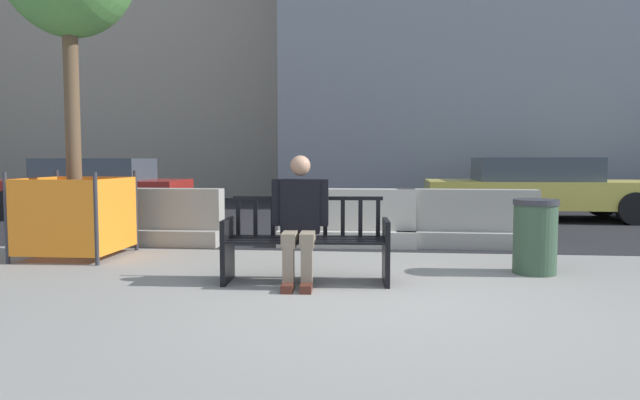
{
  "coord_description": "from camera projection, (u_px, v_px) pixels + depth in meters",
  "views": [
    {
      "loc": [
        -0.09,
        -5.09,
        1.28
      ],
      "look_at": [
        -0.78,
        2.19,
        0.75
      ],
      "focal_mm": 32.0,
      "sensor_mm": 36.0,
      "label": 1
    }
  ],
  "objects": [
    {
      "name": "car_taxi_near",
      "position": [
        540.0,
        188.0,
        11.98
      ],
      "size": [
        4.84,
        2.0,
        1.31
      ],
      "color": "#DBC64C",
      "rests_on": "ground"
    },
    {
      "name": "jersey_barrier_centre",
      "position": [
        347.0,
        223.0,
        8.38
      ],
      "size": [
        2.01,
        0.72,
        0.84
      ],
      "color": "#ADA89E",
      "rests_on": "ground"
    },
    {
      "name": "jersey_barrier_right",
      "position": [
        466.0,
        224.0,
        8.27
      ],
      "size": [
        2.03,
        0.76,
        0.84
      ],
      "color": "gray",
      "rests_on": "ground"
    },
    {
      "name": "jersey_barrier_left",
      "position": [
        157.0,
        222.0,
        8.52
      ],
      "size": [
        2.01,
        0.71,
        0.84
      ],
      "color": "gray",
      "rests_on": "ground"
    },
    {
      "name": "ground_plane",
      "position": [
        383.0,
        301.0,
        5.14
      ],
      "size": [
        200.0,
        200.0,
        0.0
      ],
      "primitive_type": "plane",
      "color": "gray"
    },
    {
      "name": "construction_fence",
      "position": [
        76.0,
        214.0,
        7.44
      ],
      "size": [
        1.19,
        1.19,
        1.12
      ],
      "color": "#2D2D33",
      "rests_on": "ground"
    },
    {
      "name": "car_sedan_mid",
      "position": [
        91.0,
        187.0,
        12.46
      ],
      "size": [
        4.24,
        1.98,
        1.29
      ],
      "color": "maroon",
      "rests_on": "ground"
    },
    {
      "name": "trash_bin",
      "position": [
        535.0,
        236.0,
        6.34
      ],
      "size": [
        0.49,
        0.49,
        0.83
      ],
      "color": "#334C38",
      "rests_on": "ground"
    },
    {
      "name": "street_asphalt",
      "position": [
        378.0,
        212.0,
        13.78
      ],
      "size": [
        120.0,
        12.0,
        0.01
      ],
      "primitive_type": "cube",
      "color": "black",
      "rests_on": "ground"
    },
    {
      "name": "seated_person",
      "position": [
        300.0,
        217.0,
        5.82
      ],
      "size": [
        0.59,
        0.74,
        1.31
      ],
      "color": "black",
      "rests_on": "ground"
    },
    {
      "name": "street_bench",
      "position": [
        306.0,
        244.0,
        5.9
      ],
      "size": [
        1.71,
        0.61,
        0.88
      ],
      "color": "black",
      "rests_on": "ground"
    }
  ]
}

